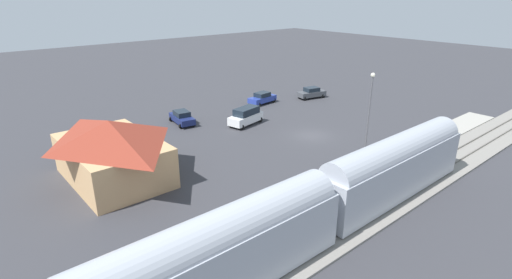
% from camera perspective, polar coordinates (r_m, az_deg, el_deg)
% --- Properties ---
extents(ground_plane, '(200.00, 200.00, 0.00)m').
position_cam_1_polar(ground_plane, '(46.43, 8.14, 0.58)').
color(ground_plane, '#38383D').
extents(railway_track, '(4.80, 70.00, 0.30)m').
position_cam_1_polar(railway_track, '(39.39, 23.53, -4.73)').
color(railway_track, gray).
rests_on(railway_track, ground).
extents(platform, '(3.20, 46.00, 0.30)m').
position_cam_1_polar(platform, '(41.00, 18.61, -2.95)').
color(platform, '#A8A399').
rests_on(platform, ground).
extents(station_building, '(11.58, 7.92, 5.56)m').
position_cam_1_polar(station_building, '(36.72, -20.32, -1.33)').
color(station_building, tan).
rests_on(station_building, ground).
extents(pedestrian_on_platform, '(0.36, 0.36, 1.71)m').
position_cam_1_polar(pedestrian_on_platform, '(40.27, 18.70, -1.65)').
color(pedestrian_on_platform, '#23284C').
rests_on(pedestrian_on_platform, platform).
extents(pedestrian_waiting_far, '(0.36, 0.36, 1.71)m').
position_cam_1_polar(pedestrian_waiting_far, '(35.49, 12.43, -4.08)').
color(pedestrian_waiting_far, '#23284C').
rests_on(pedestrian_waiting_far, platform).
extents(sedan_blue, '(2.30, 4.67, 1.74)m').
position_cam_1_polar(sedan_blue, '(58.97, 0.92, 6.09)').
color(sedan_blue, '#283D9E').
rests_on(sedan_blue, ground).
extents(sedan_charcoal, '(2.75, 4.79, 1.74)m').
position_cam_1_polar(sedan_charcoal, '(62.72, 8.12, 6.79)').
color(sedan_charcoal, '#47494F').
rests_on(sedan_charcoal, ground).
extents(suv_white, '(2.97, 5.21, 2.22)m').
position_cam_1_polar(suv_white, '(49.44, -1.48, 3.47)').
color(suv_white, white).
rests_on(suv_white, ground).
extents(sedan_navy, '(4.72, 2.76, 1.74)m').
position_cam_1_polar(sedan_navy, '(50.60, -10.76, 3.19)').
color(sedan_navy, navy).
rests_on(sedan_navy, ground).
extents(light_pole_near_platform, '(0.44, 0.44, 8.51)m').
position_cam_1_polar(light_pole_near_platform, '(40.90, 16.30, 4.91)').
color(light_pole_near_platform, '#515156').
rests_on(light_pole_near_platform, ground).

